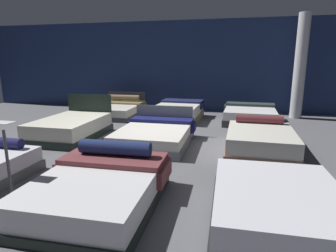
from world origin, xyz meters
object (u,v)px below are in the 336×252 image
Objects in this scene: bed_1 at (99,187)px; bed_4 at (155,135)px; bed_5 at (260,140)px; bed_6 at (117,110)px; bed_2 at (277,208)px; bed_7 at (179,111)px; bed_8 at (250,115)px; price_sign at (9,172)px; bed_3 at (71,128)px; support_pillar at (300,67)px.

bed_1 is 3.00m from bed_4.
bed_5 is 5.68m from bed_6.
bed_4 is (-0.06, 3.00, -0.03)m from bed_1.
bed_1 is at bearing 178.21° from bed_2.
bed_4 is 1.02× the size of bed_6.
bed_7 is (-0.09, 6.10, 0.02)m from bed_1.
bed_2 is at bearing -87.34° from bed_8.
bed_5 reaches higher than bed_8.
bed_5 is at bearing -86.22° from bed_8.
bed_5 is 1.74× the size of price_sign.
bed_7 is (-0.03, 3.09, 0.06)m from bed_4.
bed_1 is 6.59m from bed_6.
bed_6 is 1.84× the size of price_sign.
bed_3 is 1.10× the size of bed_8.
bed_7 is at bearing 89.95° from bed_4.
support_pillar reaches higher than bed_4.
support_pillar reaches higher than bed_5.
bed_6 is 1.00× the size of bed_7.
bed_7 is at bearing -1.74° from bed_6.
bed_3 is at bearing -144.79° from bed_8.
price_sign reaches higher than bed_4.
price_sign is (-3.53, -0.22, 0.21)m from bed_2.
bed_4 is at bearing -54.08° from bed_6.
bed_6 is at bearing 109.67° from bed_1.
price_sign is (1.16, -6.39, 0.22)m from bed_6.
bed_4 is 0.62× the size of support_pillar.
bed_4 reaches higher than bed_5.
bed_8 is (2.35, -0.04, -0.03)m from bed_7.
bed_8 is (4.64, -0.09, 0.02)m from bed_6.
price_sign reaches higher than bed_5.
price_sign is (-1.22, -0.24, 0.21)m from bed_1.
price_sign reaches higher than bed_2.
bed_5 is at bearing -34.25° from bed_6.
bed_3 is at bearing 108.65° from price_sign.
bed_7 is (-2.40, 6.11, 0.03)m from bed_2.
bed_4 is 3.10m from bed_7.
price_sign is (-3.48, -6.30, 0.21)m from bed_8.
bed_5 is (4.68, -0.09, -0.02)m from bed_3.
price_sign is (-3.56, -3.22, 0.21)m from bed_5.
bed_4 is 2.41m from bed_5.
bed_4 is at bearing -179.15° from bed_5.
bed_2 is 3.54m from price_sign.
bed_2 is at bearing -53.17° from bed_6.
bed_2 is 7.74m from bed_6.
bed_8 is at bearing 32.43° from bed_3.
bed_7 is 0.60× the size of support_pillar.
support_pillar is at bearing 18.39° from bed_7.
bed_6 is (-2.31, 3.15, 0.01)m from bed_4.
bed_1 is at bearing -53.35° from bed_3.
bed_4 reaches higher than bed_1.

